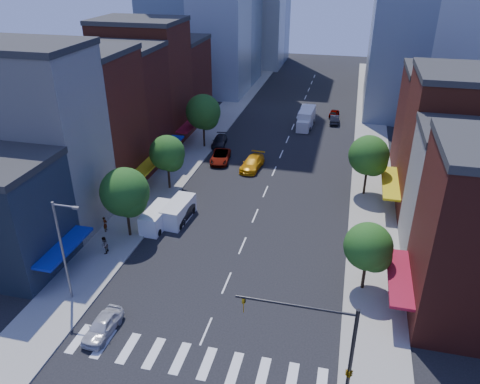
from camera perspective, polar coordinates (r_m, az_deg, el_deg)
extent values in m
plane|color=black|center=(37.28, -4.16, -16.56)|extent=(220.00, 220.00, 0.00)
cube|color=gray|center=(73.47, -4.16, 6.74)|extent=(5.00, 120.00, 0.15)
cube|color=gray|center=(70.39, 15.72, 4.82)|extent=(5.00, 120.00, 0.15)
cube|color=silver|center=(35.30, -5.70, -19.80)|extent=(19.00, 3.00, 0.01)
cube|color=beige|center=(50.73, -23.54, 5.65)|extent=(12.00, 8.00, 18.00)
cube|color=maroon|center=(57.59, -18.56, 7.88)|extent=(12.00, 9.00, 16.00)
cube|color=#561D15|center=(64.71, -14.68, 10.00)|extent=(12.00, 8.00, 15.00)
cube|color=maroon|center=(71.76, -11.66, 12.81)|extent=(12.00, 9.00, 17.00)
cube|color=#561D15|center=(80.67, -8.71, 13.16)|extent=(12.00, 10.00, 13.00)
cube|color=maroon|center=(54.08, 25.83, 4.73)|extent=(12.00, 10.00, 15.00)
cube|color=#561D15|center=(63.65, 24.16, 7.25)|extent=(12.00, 10.00, 13.00)
cylinder|color=black|center=(30.15, 13.33, -19.54)|extent=(0.24, 0.24, 8.00)
cylinder|color=black|center=(27.69, 6.72, -13.58)|extent=(7.00, 0.16, 0.16)
imported|color=gold|center=(28.44, 0.48, -13.65)|extent=(0.22, 0.18, 1.10)
imported|color=gold|center=(30.73, 13.16, -20.56)|extent=(0.48, 2.24, 0.90)
cylinder|color=slate|center=(39.74, -20.81, -6.86)|extent=(0.20, 0.20, 9.00)
cylinder|color=slate|center=(37.09, -20.60, -1.60)|extent=(2.00, 0.14, 0.14)
cube|color=slate|center=(36.64, -19.41, -1.84)|extent=(0.50, 0.25, 0.18)
cylinder|color=black|center=(47.97, -13.48, -3.11)|extent=(0.28, 0.28, 3.92)
sphere|color=#144818|center=(46.59, -13.87, 0.01)|extent=(4.80, 4.80, 4.80)
sphere|color=#144818|center=(46.42, -13.28, -1.00)|extent=(3.36, 3.36, 3.36)
cylinder|color=black|center=(56.84, -8.68, 2.19)|extent=(0.28, 0.28, 3.64)
sphere|color=#144818|center=(55.75, -8.88, 4.73)|extent=(4.20, 4.20, 4.20)
sphere|color=#144818|center=(55.53, -8.37, 3.95)|extent=(2.94, 2.94, 2.94)
cylinder|color=black|center=(68.86, -4.42, 7.23)|extent=(0.28, 0.28, 4.20)
sphere|color=#144818|center=(67.84, -4.52, 9.73)|extent=(5.00, 5.00, 5.00)
sphere|color=#144818|center=(67.62, -4.08, 9.02)|extent=(3.50, 3.50, 3.50)
cylinder|color=black|center=(41.21, 14.92, -9.33)|extent=(0.28, 0.28, 3.36)
sphere|color=#144818|center=(39.80, 15.35, -6.41)|extent=(4.00, 4.00, 4.00)
sphere|color=#144818|center=(39.92, 16.11, -7.44)|extent=(2.80, 2.80, 2.80)
cylinder|color=black|center=(56.68, 15.06, 1.61)|extent=(0.28, 0.28, 3.92)
sphere|color=#144818|center=(55.51, 15.42, 4.34)|extent=(4.60, 4.60, 4.60)
sphere|color=#144818|center=(55.53, 15.95, 3.49)|extent=(3.22, 3.22, 3.22)
imported|color=#BCBCC1|center=(38.01, -16.41, -15.36)|extent=(1.84, 4.25, 1.43)
imported|color=black|center=(50.76, -7.03, -2.53)|extent=(1.78, 4.43, 1.43)
imported|color=#999999|center=(64.25, -2.41, 4.32)|extent=(3.11, 5.52, 1.46)
imported|color=black|center=(69.89, -2.51, 6.21)|extent=(2.32, 4.79, 1.34)
cube|color=white|center=(49.64, -10.04, -3.09)|extent=(2.18, 4.97, 2.05)
cube|color=black|center=(48.08, -11.01, -3.85)|extent=(1.85, 1.06, 0.88)
cylinder|color=black|center=(49.10, -11.73, -4.56)|extent=(0.28, 0.75, 0.74)
cylinder|color=black|center=(48.37, -9.87, -4.89)|extent=(0.28, 0.75, 0.74)
cylinder|color=black|center=(51.61, -10.07, -2.71)|extent=(0.28, 0.75, 0.74)
cylinder|color=black|center=(50.92, -8.29, -3.00)|extent=(0.28, 0.75, 0.74)
cube|color=white|center=(50.39, -7.51, -2.33)|extent=(2.39, 5.23, 2.14)
cube|color=black|center=(48.74, -8.47, -3.09)|extent=(1.95, 1.15, 0.92)
cylinder|color=black|center=(49.78, -9.25, -3.82)|extent=(0.31, 0.79, 0.78)
cylinder|color=black|center=(49.06, -7.32, -4.17)|extent=(0.31, 0.79, 0.78)
cylinder|color=black|center=(52.45, -7.60, -1.97)|extent=(0.31, 0.79, 0.78)
cylinder|color=black|center=(51.77, -5.75, -2.28)|extent=(0.31, 0.79, 0.78)
imported|color=orange|center=(62.04, 1.51, 3.54)|extent=(2.79, 5.71, 1.60)
imported|color=black|center=(80.96, 11.45, 8.70)|extent=(1.63, 4.26, 1.39)
imported|color=#999999|center=(84.40, 11.41, 9.43)|extent=(1.83, 3.87, 1.28)
cube|color=silver|center=(78.63, 8.12, 8.98)|extent=(2.41, 5.92, 2.87)
cube|color=silver|center=(75.58, 7.69, 7.90)|extent=(2.04, 1.70, 1.79)
cylinder|color=black|center=(76.58, 7.02, 7.73)|extent=(0.31, 0.82, 0.81)
cylinder|color=black|center=(76.32, 8.48, 7.57)|extent=(0.31, 0.82, 0.81)
cylinder|color=black|center=(80.35, 7.52, 8.65)|extent=(0.31, 0.82, 0.81)
cylinder|color=black|center=(80.10, 8.93, 8.49)|extent=(0.31, 0.82, 0.81)
imported|color=#999999|center=(49.87, -16.11, -3.77)|extent=(0.47, 0.64, 1.60)
imported|color=#999999|center=(46.32, -16.21, -6.26)|extent=(0.76, 0.93, 1.75)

